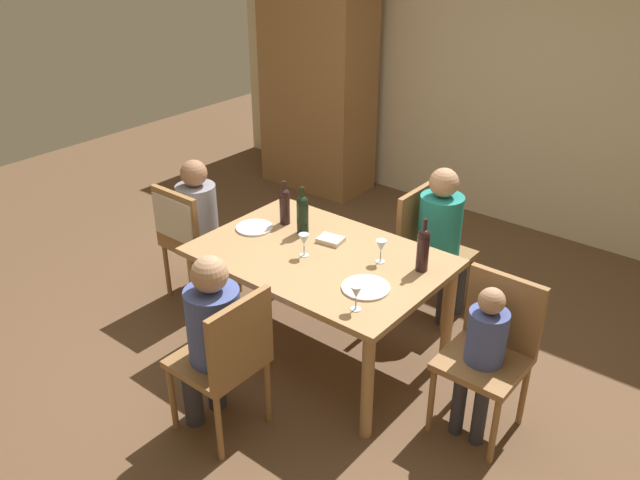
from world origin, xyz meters
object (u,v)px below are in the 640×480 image
chair_left_end (186,230)px  chair_near (228,356)px  person_child_small (483,350)px  dinner_plate_host (254,228)px  person_man_bearded (212,331)px  wine_bottle_tall_green (285,205)px  armoire_cabinet (317,81)px  chair_right_end (491,344)px  person_woman_host (201,218)px  person_man_guest (443,233)px  wine_glass_centre (356,293)px  wine_glass_near_right (381,247)px  dining_table (320,266)px  wine_glass_near_left (304,240)px  wine_bottle_short_olive (303,213)px  wine_bottle_dark_red (423,248)px  dinner_plate_guest_left (366,288)px  chair_far_right (427,243)px

chair_left_end → chair_near: bearing=-32.2°
person_child_small → dinner_plate_host: bearing=-0.7°
person_man_bearded → wine_bottle_tall_green: person_man_bearded is taller
armoire_cabinet → chair_right_end: armoire_cabinet is taller
chair_left_end → person_woman_host: size_ratio=0.84×
person_man_guest → wine_glass_centre: (0.17, -1.26, 0.20)m
wine_bottle_tall_green → wine_glass_near_right: size_ratio=2.08×
dining_table → wine_bottle_tall_green: 0.55m
person_child_small → wine_bottle_tall_green: 1.66m
armoire_cabinet → wine_glass_near_left: 2.97m
person_man_guest → wine_bottle_short_olive: person_man_guest is taller
chair_right_end → wine_bottle_dark_red: bearing=-14.5°
chair_left_end → dinner_plate_guest_left: 1.61m
chair_left_end → wine_bottle_short_olive: size_ratio=2.79×
person_woman_host → person_man_guest: size_ratio=0.97×
chair_near → person_man_bearded: person_man_bearded is taller
dinner_plate_host → person_man_guest: bearing=43.9°
dining_table → person_woman_host: person_woman_host is taller
wine_bottle_dark_red → wine_glass_near_right: wine_bottle_dark_red is taller
chair_near → dinner_plate_guest_left: (0.37, 0.75, 0.22)m
wine_bottle_short_olive → wine_bottle_tall_green: bearing=169.8°
chair_near → wine_bottle_dark_red: 1.29m
person_man_bearded → person_child_small: 1.47m
armoire_cabinet → person_child_small: 3.83m
armoire_cabinet → chair_right_end: size_ratio=2.37×
wine_glass_near_right → chair_far_right: bearing=97.0°
wine_bottle_dark_red → wine_bottle_short_olive: bearing=-175.3°
chair_near → wine_bottle_dark_red: wine_bottle_dark_red is taller
person_child_small → wine_glass_centre: size_ratio=6.28×
person_child_small → wine_bottle_short_olive: 1.47m
chair_left_end → wine_bottle_short_olive: 0.96m
person_man_bearded → wine_bottle_dark_red: size_ratio=3.27×
person_woman_host → chair_near: bearing=-36.9°
person_man_guest → wine_glass_near_left: size_ratio=7.55×
dinner_plate_host → dining_table: bearing=0.4°
chair_far_right → wine_glass_near_right: (0.09, -0.75, 0.32)m
chair_far_right → person_child_small: 1.28m
chair_right_end → person_child_small: (0.00, -0.11, 0.03)m
person_man_guest → wine_bottle_tall_green: size_ratio=3.62×
person_man_guest → dinner_plate_guest_left: size_ratio=4.03×
chair_left_end → person_man_guest: person_man_guest is taller
chair_right_end → person_man_guest: (-0.78, 0.81, 0.12)m
chair_right_end → dinner_plate_guest_left: (-0.69, -0.24, 0.22)m
chair_near → person_woman_host: 1.55m
armoire_cabinet → wine_glass_centre: armoire_cabinet is taller
wine_glass_near_left → wine_glass_centre: bearing=-25.2°
chair_left_end → wine_bottle_dark_red: bearing=11.5°
chair_near → wine_bottle_tall_green: (-0.55, 1.09, 0.35)m
wine_glass_near_right → wine_bottle_tall_green: bearing=177.4°
chair_right_end → person_woman_host: bearing=1.5°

